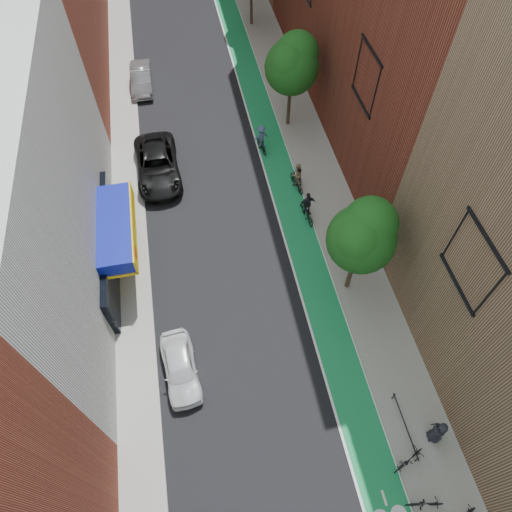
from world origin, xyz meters
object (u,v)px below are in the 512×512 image
parked_car_black (158,165)px  cyclist_lane_far (261,140)px  parked_car_white (180,368)px  pedestrian (438,432)px  cyclist_lane_near (297,179)px  cyclist_lane_mid (307,209)px  parked_car_silver (141,79)px

parked_car_black → cyclist_lane_far: 7.18m
parked_car_white → pedestrian: (10.77, -5.22, 0.33)m
cyclist_lane_near → cyclist_lane_mid: cyclist_lane_mid is taller
parked_car_silver → cyclist_lane_far: size_ratio=2.21×
parked_car_white → parked_car_black: size_ratio=0.67×
cyclist_lane_near → parked_car_white: bearing=41.8°
parked_car_white → cyclist_lane_near: (8.54, 11.04, 0.12)m
parked_car_black → pedestrian: 22.02m
parked_car_black → parked_car_silver: parked_car_black is taller
cyclist_lane_near → pedestrian: size_ratio=1.13×
parked_car_white → cyclist_lane_near: cyclist_lane_near is taller
parked_car_silver → pedestrian: size_ratio=2.55×
parked_car_white → cyclist_lane_far: (7.04, 14.97, 0.21)m
parked_car_silver → cyclist_lane_far: 11.73m
cyclist_lane_near → cyclist_lane_far: (-1.50, 3.93, 0.09)m
parked_car_silver → cyclist_lane_mid: bearing=-58.0°
cyclist_lane_near → cyclist_lane_mid: (0.00, -2.58, -0.04)m
parked_car_black → cyclist_lane_far: bearing=6.8°
parked_car_white → cyclist_lane_mid: size_ratio=1.91×
cyclist_lane_far → pedestrian: (3.74, -20.20, 0.12)m
parked_car_white → parked_car_black: 13.94m
cyclist_lane_near → parked_car_black: bearing=-29.0°
parked_car_white → pedestrian: bearing=-30.7°
parked_car_white → cyclist_lane_mid: bearing=39.9°
parked_car_white → parked_car_silver: bearing=86.6°
cyclist_lane_near → cyclist_lane_mid: size_ratio=0.94×
parked_car_black → pedestrian: (10.84, -19.16, 0.18)m
parked_car_black → pedestrian: bearing=-62.0°
parked_car_white → parked_car_silver: 23.86m
cyclist_lane_far → cyclist_lane_mid: bearing=92.3°
cyclist_lane_mid → cyclist_lane_far: (-1.50, 6.52, 0.13)m
pedestrian → parked_car_silver: bearing=-147.1°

